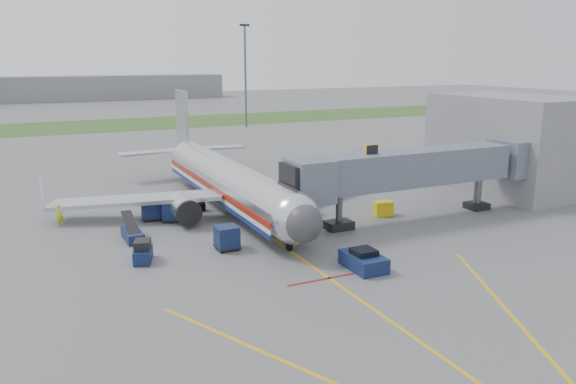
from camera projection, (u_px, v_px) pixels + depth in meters
name	position (u px, v px, depth m)	size (l,w,h in m)	color
ground	(301.00, 259.00, 39.71)	(400.00, 400.00, 0.00)	#565659
grass_strip	(110.00, 125.00, 118.78)	(300.00, 25.00, 0.01)	#2D4C1E
apron_markings	(357.00, 298.00, 33.21)	(21.52, 50.00, 0.01)	gold
airliner	(228.00, 181.00, 52.49)	(32.10, 35.67, 10.25)	silver
jet_bridge	(408.00, 169.00, 48.42)	(25.30, 4.00, 6.90)	slate
terminal	(510.00, 143.00, 59.84)	(10.00, 16.00, 10.00)	slate
light_mast_right	(245.00, 73.00, 113.52)	(2.00, 0.44, 20.40)	#595B60
distant_terminal	(41.00, 89.00, 183.96)	(120.00, 14.00, 8.00)	slate
pushback_tug	(364.00, 260.00, 37.72)	(2.06, 3.35, 1.39)	#0B1133
baggage_tug	(143.00, 252.00, 39.04)	(1.77, 2.47, 1.56)	#0B1133
baggage_cart_a	(152.00, 208.00, 49.18)	(2.04, 2.04, 1.96)	#0B1133
baggage_cart_b	(227.00, 238.00, 41.48)	(1.65, 1.65, 1.77)	#0B1133
baggage_cart_c	(173.00, 211.00, 48.71)	(2.20, 2.20, 1.83)	#0B1133
belt_loader	(132.00, 234.00, 43.73)	(1.32, 3.83, 1.86)	#0B1133
ground_power_cart	(383.00, 208.00, 50.53)	(1.82, 1.42, 1.29)	yellow
ramp_worker	(60.00, 215.00, 47.25)	(0.69, 0.45, 1.88)	#C9DA19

